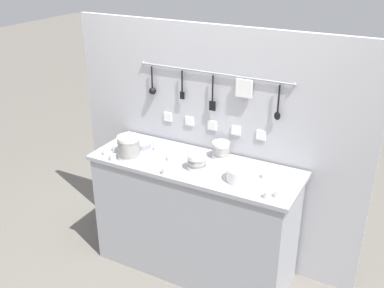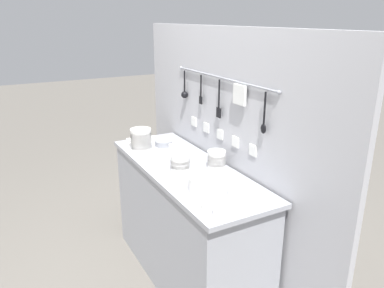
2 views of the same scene
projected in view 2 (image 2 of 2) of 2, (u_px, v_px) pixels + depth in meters
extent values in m
plane|color=#666059|center=(186.00, 276.00, 2.89)|extent=(20.00, 20.00, 0.00)
cube|color=#9EA0A8|center=(185.00, 169.00, 2.60)|extent=(1.54, 0.54, 0.03)
cube|color=#9EA0A8|center=(186.00, 226.00, 2.75)|extent=(1.47, 0.52, 0.88)
cube|color=#B2B2B7|center=(222.00, 158.00, 2.73)|extent=(2.34, 0.04, 1.84)
cylinder|color=#93969E|center=(220.00, 78.00, 2.52)|extent=(1.18, 0.01, 0.01)
sphere|color=#93969E|center=(181.00, 68.00, 3.01)|extent=(0.02, 0.02, 0.02)
sphere|color=#93969E|center=(279.00, 92.00, 2.03)|extent=(0.02, 0.02, 0.02)
cylinder|color=black|center=(184.00, 81.00, 2.97)|extent=(0.01, 0.01, 0.17)
sphere|color=black|center=(185.00, 95.00, 3.00)|extent=(0.06, 0.06, 0.06)
cylinder|color=#93969E|center=(186.00, 70.00, 2.95)|extent=(0.00, 0.01, 0.02)
cylinder|color=black|center=(201.00, 86.00, 2.75)|extent=(0.01, 0.01, 0.16)
cube|color=black|center=(201.00, 100.00, 2.78)|extent=(0.04, 0.01, 0.06)
cylinder|color=#93969E|center=(202.00, 74.00, 2.73)|extent=(0.01, 0.01, 0.02)
cylinder|color=black|center=(219.00, 94.00, 2.55)|extent=(0.01, 0.01, 0.20)
cube|color=black|center=(219.00, 113.00, 2.59)|extent=(0.05, 0.01, 0.07)
cylinder|color=#93969E|center=(221.00, 79.00, 2.52)|extent=(0.01, 0.01, 0.02)
cube|color=silver|center=(240.00, 95.00, 2.34)|extent=(0.12, 0.02, 0.13)
cylinder|color=#93969E|center=(242.00, 84.00, 2.32)|extent=(0.01, 0.01, 0.02)
cylinder|color=black|center=(265.00, 108.00, 2.14)|extent=(0.01, 0.01, 0.19)
ellipsoid|color=black|center=(263.00, 129.00, 2.18)|extent=(0.04, 0.02, 0.06)
cylinder|color=#93969E|center=(267.00, 90.00, 2.11)|extent=(0.01, 0.01, 0.02)
cube|color=white|center=(194.00, 122.00, 2.98)|extent=(0.07, 0.01, 0.07)
cube|color=white|center=(206.00, 128.00, 2.82)|extent=(0.07, 0.01, 0.07)
cube|color=white|center=(220.00, 134.00, 2.66)|extent=(0.07, 0.01, 0.07)
cube|color=white|center=(236.00, 142.00, 2.50)|extent=(0.07, 0.01, 0.07)
cube|color=white|center=(253.00, 150.00, 2.34)|extent=(0.07, 0.01, 0.07)
cylinder|color=white|center=(141.00, 147.00, 2.91)|extent=(0.16, 0.16, 0.05)
cylinder|color=white|center=(141.00, 144.00, 2.90)|extent=(0.16, 0.16, 0.05)
cylinder|color=white|center=(141.00, 141.00, 2.89)|extent=(0.16, 0.16, 0.05)
cylinder|color=white|center=(141.00, 138.00, 2.88)|extent=(0.16, 0.16, 0.05)
cylinder|color=white|center=(141.00, 135.00, 2.87)|extent=(0.16, 0.16, 0.05)
cylinder|color=white|center=(141.00, 132.00, 2.87)|extent=(0.16, 0.16, 0.05)
cylinder|color=white|center=(180.00, 167.00, 2.52)|extent=(0.13, 0.13, 0.05)
cylinder|color=white|center=(180.00, 163.00, 2.51)|extent=(0.13, 0.13, 0.05)
cylinder|color=white|center=(180.00, 159.00, 2.50)|extent=(0.13, 0.13, 0.05)
cylinder|color=white|center=(216.00, 165.00, 2.57)|extent=(0.13, 0.13, 0.05)
cylinder|color=white|center=(216.00, 161.00, 2.56)|extent=(0.13, 0.13, 0.05)
cylinder|color=white|center=(217.00, 158.00, 2.55)|extent=(0.13, 0.13, 0.05)
cylinder|color=white|center=(217.00, 154.00, 2.54)|extent=(0.13, 0.13, 0.05)
cylinder|color=white|center=(204.00, 189.00, 2.24)|extent=(0.20, 0.20, 0.01)
cylinder|color=white|center=(204.00, 188.00, 2.24)|extent=(0.20, 0.20, 0.01)
cylinder|color=white|center=(204.00, 187.00, 2.24)|extent=(0.20, 0.20, 0.01)
cylinder|color=white|center=(204.00, 186.00, 2.23)|extent=(0.20, 0.20, 0.01)
cylinder|color=white|center=(204.00, 184.00, 2.23)|extent=(0.20, 0.20, 0.01)
cylinder|color=white|center=(204.00, 183.00, 2.23)|extent=(0.20, 0.20, 0.01)
cylinder|color=white|center=(204.00, 182.00, 2.22)|extent=(0.20, 0.20, 0.01)
cylinder|color=white|center=(204.00, 181.00, 2.22)|extent=(0.20, 0.20, 0.01)
cylinder|color=white|center=(204.00, 179.00, 2.22)|extent=(0.20, 0.20, 0.01)
cylinder|color=white|center=(205.00, 178.00, 2.22)|extent=(0.20, 0.20, 0.01)
cylinder|color=white|center=(205.00, 177.00, 2.21)|extent=(0.20, 0.20, 0.01)
cylinder|color=#93969E|center=(163.00, 143.00, 3.01)|extent=(0.13, 0.13, 0.04)
cylinder|color=white|center=(149.00, 164.00, 2.58)|extent=(0.05, 0.05, 0.05)
cylinder|color=white|center=(232.00, 191.00, 2.18)|extent=(0.05, 0.05, 0.05)
cylinder|color=white|center=(140.00, 140.00, 3.07)|extent=(0.05, 0.05, 0.05)
cylinder|color=white|center=(153.00, 139.00, 3.11)|extent=(0.05, 0.05, 0.05)
cylinder|color=white|center=(172.00, 147.00, 2.91)|extent=(0.05, 0.05, 0.05)
cylinder|color=white|center=(217.00, 210.00, 1.96)|extent=(0.05, 0.05, 0.05)
cylinder|color=white|center=(128.00, 146.00, 2.94)|extent=(0.05, 0.05, 0.05)
cylinder|color=white|center=(169.00, 156.00, 2.72)|extent=(0.05, 0.05, 0.05)
cylinder|color=white|center=(129.00, 141.00, 3.05)|extent=(0.05, 0.05, 0.05)
cylinder|color=white|center=(205.00, 208.00, 1.99)|extent=(0.05, 0.05, 0.05)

